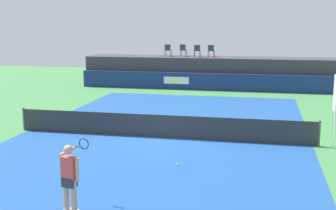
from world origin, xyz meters
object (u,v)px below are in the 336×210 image
spectator_chair_right (211,50)px  net_post_far (319,133)px  net_post_near (24,119)px  tennis_ball (177,165)px  spectator_chair_far_left (168,50)px  spectator_chair_center (197,50)px  spectator_chair_left (183,50)px  tennis_player (70,177)px

spectator_chair_right → net_post_far: bearing=-68.6°
net_post_near → tennis_ball: bearing=-24.9°
net_post_near → net_post_far: size_ratio=1.00×
net_post_far → tennis_ball: size_ratio=14.71×
spectator_chair_far_left → net_post_near: (-3.17, -15.35, -2.19)m
spectator_chair_center → tennis_ball: 18.81m
net_post_near → net_post_far: bearing=0.0°
spectator_chair_left → tennis_player: spectator_chair_left is taller
spectator_chair_left → spectator_chair_right: same height
spectator_chair_right → tennis_ball: spectator_chair_right is taller
spectator_chair_far_left → spectator_chair_center: same height
tennis_player → tennis_ball: size_ratio=26.03×
net_post_near → tennis_player: 9.67m
spectator_chair_left → spectator_chair_right: size_ratio=1.00×
net_post_far → spectator_chair_center: bearing=114.9°
net_post_near → net_post_far: same height
net_post_far → tennis_player: size_ratio=0.56×
spectator_chair_left → spectator_chair_right: 2.14m
spectator_chair_center → net_post_near: (-5.43, -14.99, -2.19)m
spectator_chair_center → net_post_near: bearing=-109.9°
net_post_near → tennis_ball: size_ratio=14.71×
spectator_chair_far_left → spectator_chair_right: same height
spectator_chair_center → spectator_chair_left: bearing=156.5°
tennis_ball → spectator_chair_center: bearing=96.6°
tennis_ball → net_post_near: bearing=155.1°
spectator_chair_left → spectator_chair_center: size_ratio=1.00×
spectator_chair_left → tennis_ball: bearing=-80.3°
spectator_chair_left → spectator_chair_far_left: bearing=-173.3°
spectator_chair_right → net_post_near: size_ratio=0.89×
net_post_near → tennis_player: size_ratio=0.56×
tennis_ball → spectator_chair_far_left: bearing=103.1°
spectator_chair_far_left → spectator_chair_left: bearing=6.7°
spectator_chair_far_left → tennis_player: (2.54, -23.14, -1.73)m
spectator_chair_far_left → tennis_player: bearing=-83.7°
spectator_chair_left → net_post_near: bearing=-105.5°
spectator_chair_center → net_post_far: size_ratio=0.89×
spectator_chair_left → tennis_ball: 19.45m
spectator_chair_far_left → tennis_player: spectator_chair_far_left is taller
net_post_far → tennis_player: bearing=-130.6°
spectator_chair_right → tennis_player: spectator_chair_right is taller
spectator_chair_center → net_post_far: (6.97, -14.99, -2.19)m
spectator_chair_right → spectator_chair_far_left: bearing=177.5°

